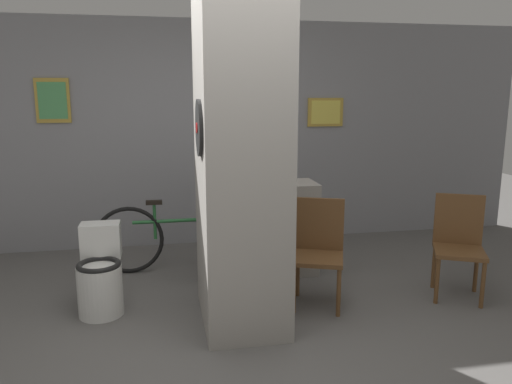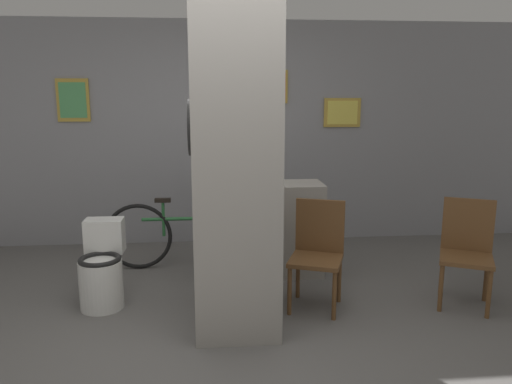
% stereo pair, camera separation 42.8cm
% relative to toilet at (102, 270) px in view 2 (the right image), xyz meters
% --- Properties ---
extents(ground_plane, '(14.00, 14.00, 0.00)m').
position_rel_toilet_xyz_m(ground_plane, '(1.00, -0.83, -0.31)').
color(ground_plane, '#5B5956').
extents(wall_back, '(8.00, 0.09, 2.60)m').
position_rel_toilet_xyz_m(wall_back, '(1.00, 1.80, 0.99)').
color(wall_back, gray).
rests_on(wall_back, ground_plane).
extents(pillar_center, '(0.65, 1.00, 2.60)m').
position_rel_toilet_xyz_m(pillar_center, '(1.12, -0.33, 0.99)').
color(pillar_center, gray).
rests_on(pillar_center, ground_plane).
extents(counter_shelf, '(1.13, 0.44, 0.92)m').
position_rel_toilet_xyz_m(counter_shelf, '(1.46, 0.63, 0.15)').
color(counter_shelf, gray).
rests_on(counter_shelf, ground_plane).
extents(toilet, '(0.36, 0.52, 0.71)m').
position_rel_toilet_xyz_m(toilet, '(0.00, 0.00, 0.00)').
color(toilet, silver).
rests_on(toilet, ground_plane).
extents(chair_near_pillar, '(0.54, 0.54, 0.90)m').
position_rel_toilet_xyz_m(chair_near_pillar, '(1.82, -0.15, 0.18)').
color(chair_near_pillar, brown).
rests_on(chair_near_pillar, ground_plane).
extents(chair_by_doorway, '(0.56, 0.56, 0.90)m').
position_rel_toilet_xyz_m(chair_by_doorway, '(3.09, -0.23, 0.18)').
color(chair_by_doorway, brown).
rests_on(chair_by_doorway, ground_plane).
extents(bicycle, '(1.73, 0.42, 0.74)m').
position_rel_toilet_xyz_m(bicycle, '(0.71, 0.87, 0.05)').
color(bicycle, black).
rests_on(bicycle, ground_plane).
extents(bottle_tall, '(0.09, 0.09, 0.32)m').
position_rel_toilet_xyz_m(bottle_tall, '(1.28, 0.56, 0.72)').
color(bottle_tall, olive).
rests_on(bottle_tall, counter_shelf).
extents(bottle_short, '(0.09, 0.09, 0.23)m').
position_rel_toilet_xyz_m(bottle_short, '(1.40, 0.63, 0.69)').
color(bottle_short, silver).
rests_on(bottle_short, counter_shelf).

